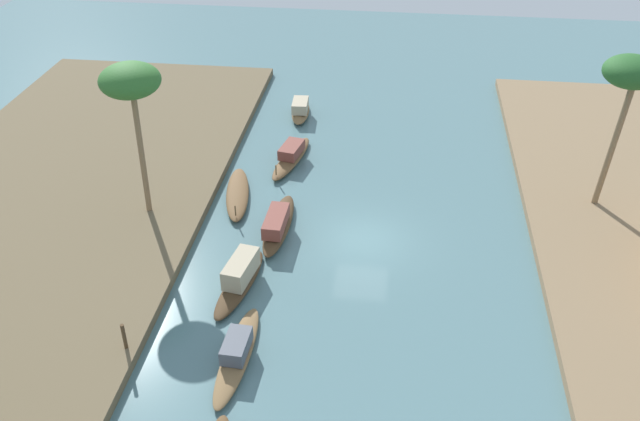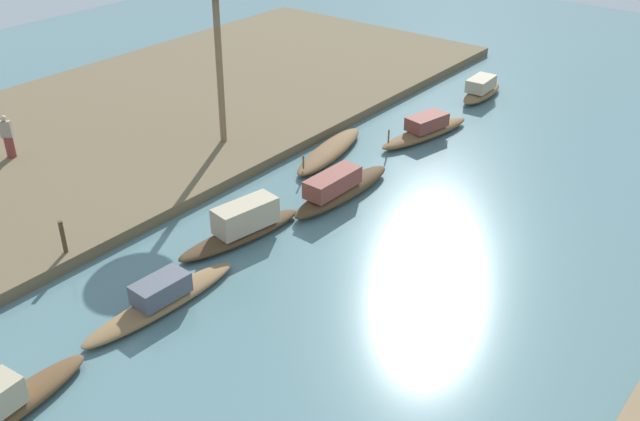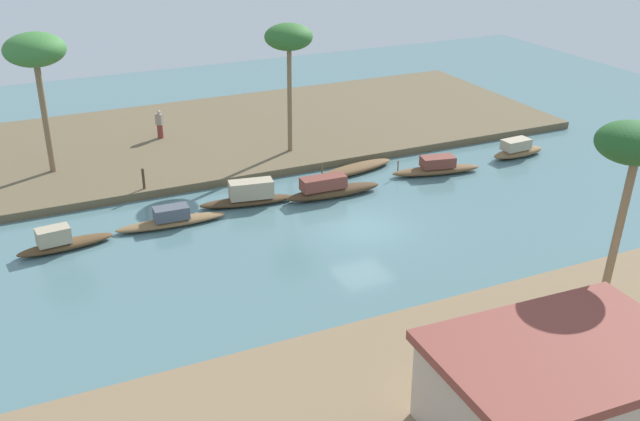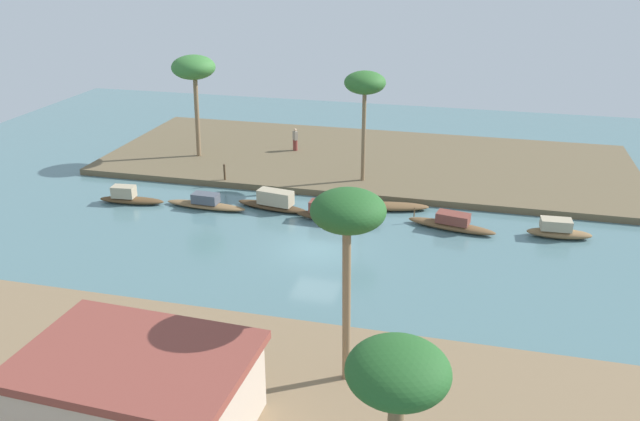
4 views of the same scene
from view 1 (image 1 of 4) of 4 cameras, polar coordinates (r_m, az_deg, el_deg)
The scene contains 11 objects.
river_water at distance 31.85m, azimuth 3.52°, elevation -2.46°, with size 69.12×69.12×0.00m, color slate.
riverbank_left at distance 35.77m, azimuth -21.80°, elevation -0.26°, with size 38.42×15.40×0.43m, color brown.
sampan_near_left_bank at distance 37.91m, azimuth -2.37°, elevation 4.53°, with size 5.18×1.99×1.01m.
sampan_with_red_awning at distance 32.16m, azimuth -3.48°, elevation -1.09°, with size 5.17×1.21×1.18m.
sampan_midstream at distance 43.07m, azimuth -1.61°, elevation 8.29°, with size 3.57×1.21×1.09m.
sampan_upstream_small at distance 29.06m, azimuth -6.58°, elevation -5.42°, with size 4.85×1.81×1.26m.
sampan_with_tall_canopy at distance 34.99m, azimuth -6.80°, elevation 1.37°, with size 5.19×2.06×0.94m.
sampan_downstream_large at distance 25.99m, azimuth -6.84°, elevation -11.53°, with size 5.29×1.20×0.96m.
mooring_post at distance 26.45m, azimuth -15.81°, elevation -9.92°, with size 0.14×0.14×1.10m, color #4C3823.
palm_tree_left_near at distance 31.15m, azimuth -15.33°, elevation 10.06°, with size 2.66×2.66×7.33m.
palm_tree_right_short at distance 33.52m, azimuth 24.20°, elevation 10.05°, with size 2.51×2.51×7.42m.
Camera 1 is at (25.91, 1.22, 18.48)m, focal length 38.91 mm.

